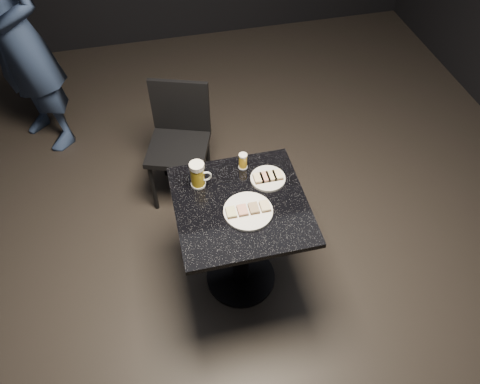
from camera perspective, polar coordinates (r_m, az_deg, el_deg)
name	(u,v)px	position (r m, az deg, el deg)	size (l,w,h in m)	color
floor	(241,277)	(3.08, 0.09, -10.38)	(6.00, 6.00, 0.00)	black
room_shell	(241,5)	(1.77, 0.16, 21.83)	(6.00, 6.00, 6.00)	black
plate_large	(248,211)	(2.42, 1.00, -2.35)	(0.26, 0.26, 0.01)	white
plate_small	(268,179)	(2.58, 3.41, 1.65)	(0.19, 0.19, 0.01)	silver
patron	(14,33)	(3.75, -25.81, 17.06)	(0.69, 0.45, 1.88)	navy
table	(241,231)	(2.66, 0.10, -4.76)	(0.70, 0.70, 0.75)	black
beer_mug	(198,175)	(2.51, -5.16, 2.13)	(0.12, 0.08, 0.16)	silver
beer_tumbler	(243,161)	(2.61, 0.36, 3.80)	(0.05, 0.05, 0.10)	silver
chair	(179,136)	(3.23, -7.40, 6.74)	(0.50, 0.50, 0.87)	black
canapes_on_plate_large	(248,209)	(2.41, 1.00, -2.11)	(0.23, 0.07, 0.02)	#4C3521
canapes_on_plate_small	(268,177)	(2.57, 3.43, 1.90)	(0.16, 0.07, 0.02)	#4C3521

